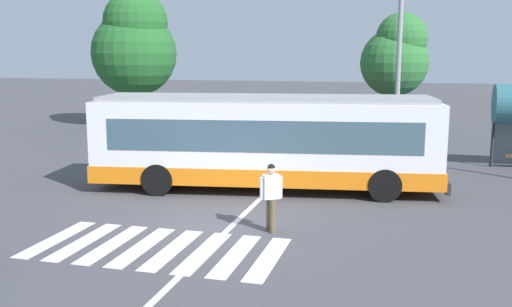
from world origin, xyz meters
The scene contains 12 objects.
ground_plane centered at (0.00, 0.00, 0.00)m, with size 160.00×160.00×0.00m, color #47474C.
city_transit_bus centered at (0.23, 4.20, 1.59)m, with size 11.39×4.17×3.06m.
pedestrian_crossing_street centered at (1.45, -0.16, 0.97)m, with size 0.51×0.43×1.72m.
parked_car_teal centered at (-3.39, 14.74, 0.77)m, with size 2.13×4.62×1.35m.
parked_car_charcoal centered at (-0.68, 14.71, 0.77)m, with size 2.01×4.57×1.35m.
parked_car_red centered at (2.19, 15.00, 0.77)m, with size 2.15×4.62×1.35m.
parked_car_blue centered at (4.73, 15.33, 0.77)m, with size 1.88×4.50×1.35m.
twin_arm_street_lamp centered at (4.19, 10.66, 5.38)m, with size 3.95×0.32×8.77m.
background_tree_left centered at (-11.44, 18.44, 4.96)m, with size 5.13×5.13×8.15m.
background_tree_right centered at (3.91, 18.56, 4.30)m, with size 3.66×3.66×6.59m.
crosswalk_painted_stripes centered at (-0.77, -2.05, 0.00)m, with size 5.68×2.82×0.01m.
lane_center_line centered at (0.37, 2.00, 0.00)m, with size 0.16×24.00×0.01m, color silver.
Camera 1 is at (4.62, -13.54, 4.36)m, focal length 40.14 mm.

